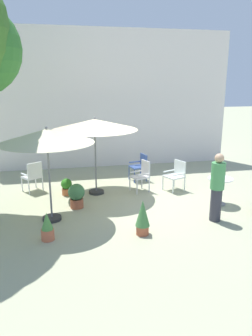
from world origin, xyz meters
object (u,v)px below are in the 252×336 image
patio_umbrella_0 (47,137)px  patio_chair_2 (142,174)px  patio_chair_0 (33,175)px  patio_chair_1 (176,174)px  cafe_table_0 (220,186)px  potted_plant_3 (47,227)px  standing_person (217,187)px  potted_plant_2 (143,217)px  potted_plant_1 (67,186)px  patio_chair_3 (140,165)px  potted_plant_4 (77,195)px  patio_umbrella_1 (95,125)px

patio_umbrella_0 → patio_chair_2: 3.38m
patio_chair_0 → patio_chair_1: patio_chair_0 is taller
cafe_table_0 → potted_plant_3: cafe_table_0 is taller
patio_chair_2 → patio_chair_0: bearing=169.6°
patio_umbrella_0 → standing_person: 4.04m
potted_plant_2 → potted_plant_1: bearing=118.3°
patio_chair_3 → potted_plant_4: bearing=-137.7°
patio_chair_3 → potted_plant_4: size_ratio=1.36×
patio_umbrella_0 → patio_chair_3: size_ratio=2.56×
patio_chair_0 → patio_chair_1: size_ratio=1.01×
patio_umbrella_0 → patio_umbrella_1: 2.07m
potted_plant_1 → potted_plant_2: (1.53, -2.84, 0.15)m
patio_chair_2 → standing_person: bearing=-63.6°
patio_chair_0 → potted_plant_3: (0.49, -3.15, -0.24)m
patio_chair_2 → potted_plant_1: size_ratio=1.89×
patio_chair_0 → potted_plant_2: bearing=-53.2°
cafe_table_0 → potted_plant_1: cafe_table_0 is taller
cafe_table_0 → patio_chair_1: (-0.72, 1.35, 0.01)m
patio_umbrella_1 → potted_plant_2: 3.30m
patio_umbrella_0 → patio_chair_0: bearing=104.5°
patio_chair_3 → patio_chair_0: bearing=-171.7°
patio_umbrella_1 → potted_plant_1: (-0.86, 0.04, -1.75)m
patio_umbrella_0 → potted_plant_4: (0.62, 0.66, -1.65)m
patio_umbrella_0 → patio_chair_3: (2.81, 2.65, -1.47)m
cafe_table_0 → patio_chair_3: patio_chair_3 is taller
patio_chair_0 → patio_umbrella_1: bearing=-15.6°
potted_plant_4 → potted_plant_1: bearing=102.8°
potted_plant_4 → standing_person: size_ratio=0.40×
patio_umbrella_1 → potted_plant_2: bearing=-76.4°
potted_plant_4 → cafe_table_0: bearing=-8.3°
cafe_table_0 → potted_plant_4: 3.78m
patio_chair_1 → potted_plant_2: patio_chair_1 is taller
patio_umbrella_0 → potted_plant_4: bearing=46.6°
patio_umbrella_1 → patio_chair_0: bearing=164.4°
patio_chair_1 → potted_plant_4: (-3.01, -0.80, -0.17)m
patio_umbrella_0 → patio_chair_1: patio_umbrella_0 is taller
patio_umbrella_0 → patio_chair_3: patio_umbrella_0 is taller
patio_chair_2 → potted_plant_2: 2.81m
potted_plant_4 → standing_person: (3.16, -1.46, 0.49)m
potted_plant_1 → standing_person: (3.39, -2.49, 0.58)m
potted_plant_1 → potted_plant_4: bearing=-77.2°
potted_plant_4 → patio_chair_3: bearing=42.3°
patio_umbrella_0 → patio_chair_1: size_ratio=2.49×
patio_umbrella_1 → cafe_table_0: patio_umbrella_1 is taller
patio_chair_3 → potted_plant_2: (-0.89, -3.80, -0.11)m
patio_umbrella_0 → patio_chair_0: (-0.56, 2.16, -1.47)m
patio_umbrella_0 → patio_chair_2: (2.60, 1.58, -1.47)m
patio_chair_2 → patio_chair_3: (0.20, 1.07, -0.01)m
patio_chair_2 → potted_plant_2: bearing=-104.1°
potted_plant_3 → patio_umbrella_1: bearing=63.7°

